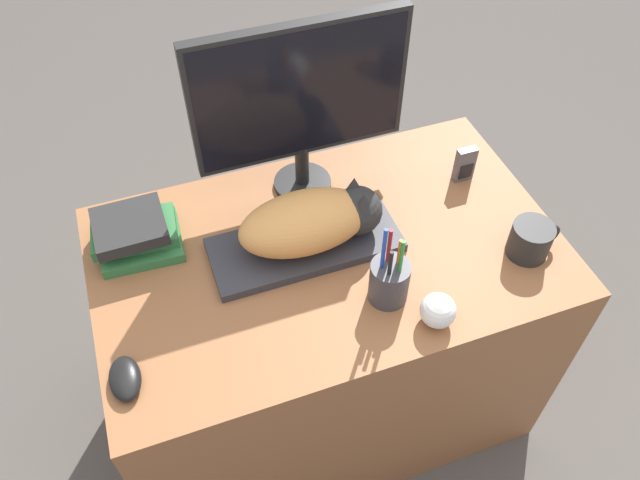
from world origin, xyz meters
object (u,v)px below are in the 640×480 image
book_stack (135,233)px  pen_cup (389,280)px  computer_mouse (125,378)px  phone (465,165)px  monitor (300,99)px  keyboard (305,245)px  coffee_mug (531,240)px  baseball (438,311)px  cat (315,220)px

book_stack → pen_cup: bearing=-34.1°
computer_mouse → pen_cup: (0.59, 0.02, 0.04)m
phone → monitor: bearing=164.1°
keyboard → book_stack: bearing=159.0°
computer_mouse → pen_cup: bearing=1.9°
coffee_mug → phone: 0.28m
baseball → phone: 0.48m
keyboard → coffee_mug: (0.50, -0.19, 0.03)m
keyboard → monitor: monitor is taller
computer_mouse → cat: bearing=24.1°
keyboard → cat: 0.08m
baseball → book_stack: (-0.58, 0.44, 0.00)m
pen_cup → monitor: bearing=99.0°
monitor → phone: monitor is taller
keyboard → pen_cup: pen_cup is taller
keyboard → cat: (0.03, 0.00, 0.08)m
pen_cup → phone: pen_cup is taller
keyboard → computer_mouse: size_ratio=4.26×
pen_cup → keyboard: bearing=123.1°
cat → computer_mouse: cat is taller
coffee_mug → baseball: 0.32m
pen_cup → book_stack: (-0.51, 0.34, -0.01)m
monitor → baseball: monitor is taller
monitor → computer_mouse: bearing=-141.0°
coffee_mug → phone: bearing=94.8°
computer_mouse → pen_cup: 0.59m
computer_mouse → baseball: (0.66, -0.08, 0.02)m
pen_cup → phone: 0.45m
computer_mouse → keyboard: bearing=25.4°
phone → coffee_mug: bearing=-85.2°
baseball → phone: (0.27, 0.39, 0.01)m
keyboard → pen_cup: 0.24m
coffee_mug → keyboard: bearing=158.9°
pen_cup → phone: size_ratio=2.25×
computer_mouse → baseball: size_ratio=1.35×
pen_cup → baseball: size_ratio=2.83×
cat → pen_cup: 0.23m
coffee_mug → cat: bearing=157.8°
cat → monitor: 0.28m
cat → coffee_mug: 0.51m
computer_mouse → phone: bearing=18.3°
computer_mouse → pen_cup: pen_cup is taller
monitor → book_stack: size_ratio=2.45×
monitor → phone: size_ratio=5.19×
pen_cup → baseball: 0.12m
cat → phone: cat is taller
baseball → cat: bearing=120.6°
cat → keyboard: bearing=-180.0°
keyboard → cat: bearing=0.0°
baseball → monitor: bearing=105.3°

